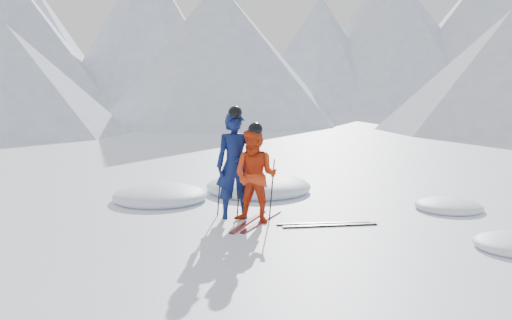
{
  "coord_description": "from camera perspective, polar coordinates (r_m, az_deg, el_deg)",
  "views": [
    {
      "loc": [
        -1.49,
        -9.39,
        2.47
      ],
      "look_at": [
        -1.52,
        0.5,
        1.1
      ],
      "focal_mm": 38.0,
      "sensor_mm": 36.0,
      "label": 1
    }
  ],
  "objects": [
    {
      "name": "ground",
      "position": [
        9.82,
        8.98,
        -6.78
      ],
      "size": [
        160.0,
        160.0,
        0.0
      ],
      "primitive_type": "plane",
      "color": "white",
      "rests_on": "ground"
    },
    {
      "name": "ski_loose_b",
      "position": [
        9.7,
        7.81,
        -6.84
      ],
      "size": [
        1.7,
        0.33,
        0.03
      ],
      "primitive_type": "cube",
      "rotation": [
        0.0,
        0.0,
        1.71
      ],
      "color": "black",
      "rests_on": "ground"
    },
    {
      "name": "ski_worn_left",
      "position": [
        9.89,
        -0.76,
        -6.48
      ],
      "size": [
        0.64,
        1.63,
        0.03
      ],
      "primitive_type": "cube",
      "rotation": [
        0.0,
        0.0,
        -0.34
      ],
      "color": "black",
      "rests_on": "ground"
    },
    {
      "name": "mountain_range",
      "position": [
        45.47,
        9.54,
        13.15
      ],
      "size": [
        106.15,
        62.94,
        15.53
      ],
      "color": "#B2BCD1",
      "rests_on": "ground"
    },
    {
      "name": "pole_red_left",
      "position": [
        10.02,
        -1.78,
        -3.05
      ],
      "size": [
        0.12,
        0.09,
        1.14
      ],
      "primitive_type": "cylinder",
      "rotation": [
        0.06,
        0.08,
        0.0
      ],
      "color": "black",
      "rests_on": "ground"
    },
    {
      "name": "pole_red_right",
      "position": [
        9.92,
        1.67,
        -3.16
      ],
      "size": [
        0.12,
        0.08,
        1.14
      ],
      "primitive_type": "cylinder",
      "rotation": [
        -0.05,
        0.08,
        0.0
      ],
      "color": "black",
      "rests_on": "ground"
    },
    {
      "name": "ski_worn_right",
      "position": [
        9.89,
        0.63,
        -6.48
      ],
      "size": [
        0.75,
        1.6,
        0.03
      ],
      "primitive_type": "cube",
      "rotation": [
        0.0,
        0.0,
        -0.41
      ],
      "color": "black",
      "rests_on": "ground"
    },
    {
      "name": "snow_lumps",
      "position": [
        11.92,
        0.02,
        -4.07
      ],
      "size": [
        7.69,
        6.29,
        0.54
      ],
      "color": "white",
      "rests_on": "ground"
    },
    {
      "name": "pole_blue_right",
      "position": [
        10.33,
        -0.74,
        -2.2
      ],
      "size": [
        0.13,
        0.08,
        1.32
      ],
      "primitive_type": "cylinder",
      "rotation": [
        -0.04,
        0.08,
        0.0
      ],
      "color": "black",
      "rests_on": "ground"
    },
    {
      "name": "ski_loose_a",
      "position": [
        9.83,
        7.12,
        -6.63
      ],
      "size": [
        1.7,
        0.27,
        0.03
      ],
      "primitive_type": "cube",
      "rotation": [
        0.0,
        0.0,
        1.68
      ],
      "color": "black",
      "rests_on": "ground"
    },
    {
      "name": "pole_blue_left",
      "position": [
        10.25,
        -3.82,
        -2.29
      ],
      "size": [
        0.13,
        0.09,
        1.32
      ],
      "primitive_type": "cylinder",
      "rotation": [
        0.05,
        0.08,
        0.0
      ],
      "color": "black",
      "rests_on": "ground"
    },
    {
      "name": "skier_red",
      "position": [
        9.72,
        -0.07,
        -1.69
      ],
      "size": [
        1.01,
        0.9,
        1.71
      ],
      "primitive_type": "imported",
      "rotation": [
        0.0,
        0.0,
        -0.37
      ],
      "color": "red",
      "rests_on": "ground"
    },
    {
      "name": "skier_blue",
      "position": [
        10.04,
        -2.19,
        -0.59
      ],
      "size": [
        0.77,
        0.55,
        1.98
      ],
      "primitive_type": "imported",
      "rotation": [
        0.0,
        0.0,
        0.11
      ],
      "color": "#0B1746",
      "rests_on": "ground"
    }
  ]
}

